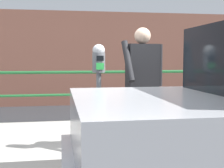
% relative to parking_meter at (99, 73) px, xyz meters
% --- Properties ---
extents(ground_plane, '(160.00, 160.00, 0.00)m').
position_rel_parking_meter_xyz_m(ground_plane, '(0.22, -0.35, -1.24)').
color(ground_plane, '#2B2B2D').
extents(sidewalk_curb, '(36.00, 2.47, 0.15)m').
position_rel_parking_meter_xyz_m(sidewalk_curb, '(0.22, 0.89, -1.17)').
color(sidewalk_curb, '#ADA8A0').
rests_on(sidewalk_curb, ground).
extents(parking_meter, '(0.18, 0.19, 1.49)m').
position_rel_parking_meter_xyz_m(parking_meter, '(0.00, 0.00, 0.00)').
color(parking_meter, slate).
rests_on(parking_meter, sidewalk_curb).
extents(pedestrian_at_meter, '(0.63, 0.50, 1.72)m').
position_rel_parking_meter_xyz_m(pedestrian_at_meter, '(0.63, 0.01, -0.10)').
color(pedestrian_at_meter, slate).
rests_on(pedestrian_at_meter, sidewalk_curb).
extents(background_railing, '(24.06, 0.06, 1.04)m').
position_rel_parking_meter_xyz_m(background_railing, '(0.22, 1.96, -0.35)').
color(background_railing, '#1E602D').
rests_on(background_railing, sidewalk_curb).
extents(backdrop_wall, '(32.00, 0.50, 2.86)m').
position_rel_parking_meter_xyz_m(backdrop_wall, '(0.22, 5.42, 0.19)').
color(backdrop_wall, brown).
rests_on(backdrop_wall, ground).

